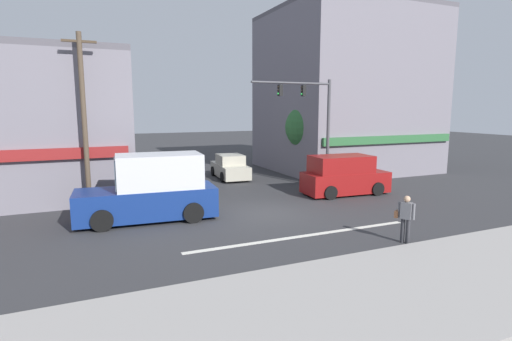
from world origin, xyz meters
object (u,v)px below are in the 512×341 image
sedan_crossing_leftbound (230,168)px  pedestrian_foreground_with_bag (405,216)px  utility_pole_near_left (84,121)px  box_truck_crossing_rightbound (152,190)px  traffic_light_mast (314,116)px  van_approaching_near (344,176)px  street_tree (308,127)px

sedan_crossing_leftbound → pedestrian_foreground_with_bag: pedestrian_foreground_with_bag is taller
utility_pole_near_left → box_truck_crossing_rightbound: 4.52m
traffic_light_mast → box_truck_crossing_rightbound: (-9.44, -2.76, -2.92)m
utility_pole_near_left → sedan_crossing_leftbound: 10.88m
traffic_light_mast → pedestrian_foreground_with_bag: (-1.94, -9.18, -3.22)m
traffic_light_mast → sedan_crossing_leftbound: bearing=119.6°
utility_pole_near_left → sedan_crossing_leftbound: (8.75, 5.53, -3.35)m
van_approaching_near → pedestrian_foreground_with_bag: size_ratio=2.82×
street_tree → van_approaching_near: bearing=-101.0°
utility_pole_near_left → street_tree: bearing=16.2°
utility_pole_near_left → box_truck_crossing_rightbound: size_ratio=1.37×
utility_pole_near_left → traffic_light_mast: (11.81, 0.14, 0.11)m
traffic_light_mast → van_approaching_near: 3.74m
traffic_light_mast → van_approaching_near: size_ratio=1.31×
utility_pole_near_left → sedan_crossing_leftbound: bearing=32.3°
utility_pole_near_left → pedestrian_foreground_with_bag: (9.87, -9.05, -3.11)m
pedestrian_foreground_with_bag → box_truck_crossing_rightbound: bearing=139.5°
traffic_light_mast → box_truck_crossing_rightbound: traffic_light_mast is taller
box_truck_crossing_rightbound → utility_pole_near_left: bearing=132.0°
street_tree → box_truck_crossing_rightbound: size_ratio=0.86×
traffic_light_mast → sedan_crossing_leftbound: (-3.06, 5.39, -3.46)m
utility_pole_near_left → box_truck_crossing_rightbound: utility_pole_near_left is taller
sedan_crossing_leftbound → box_truck_crossing_rightbound: size_ratio=0.74×
sedan_crossing_leftbound → pedestrian_foreground_with_bag: 14.62m
sedan_crossing_leftbound → pedestrian_foreground_with_bag: (1.12, -14.58, 0.24)m
pedestrian_foreground_with_bag → utility_pole_near_left: bearing=137.5°
street_tree → pedestrian_foreground_with_bag: (-3.90, -13.04, -2.39)m
pedestrian_foreground_with_bag → van_approaching_near: bearing=69.3°
traffic_light_mast → sedan_crossing_leftbound: size_ratio=1.47×
sedan_crossing_leftbound → box_truck_crossing_rightbound: box_truck_crossing_rightbound is taller
utility_pole_near_left → van_approaching_near: size_ratio=1.66×
street_tree → box_truck_crossing_rightbound: (-11.40, -6.62, -2.09)m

